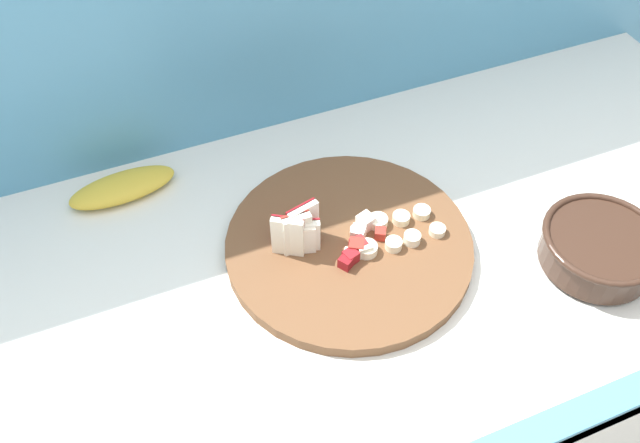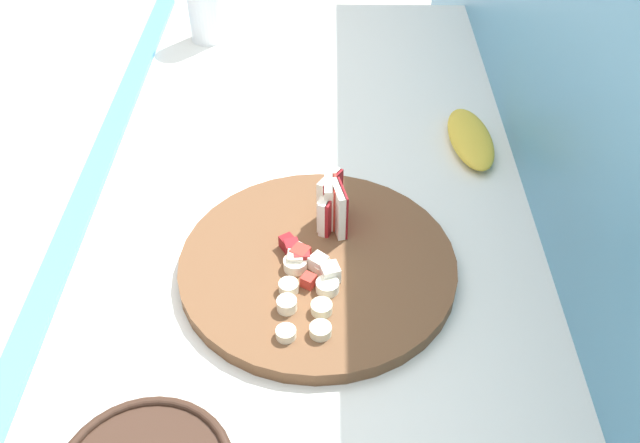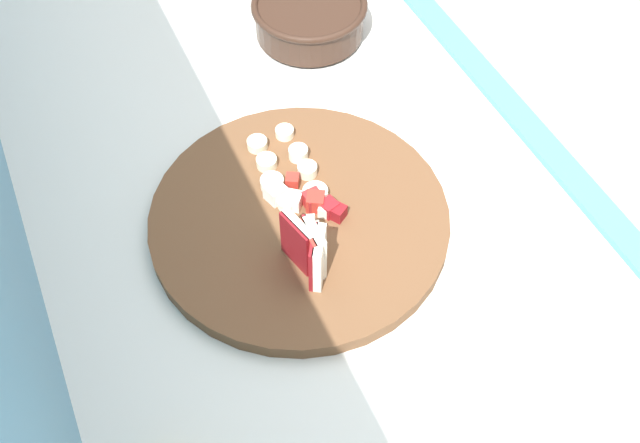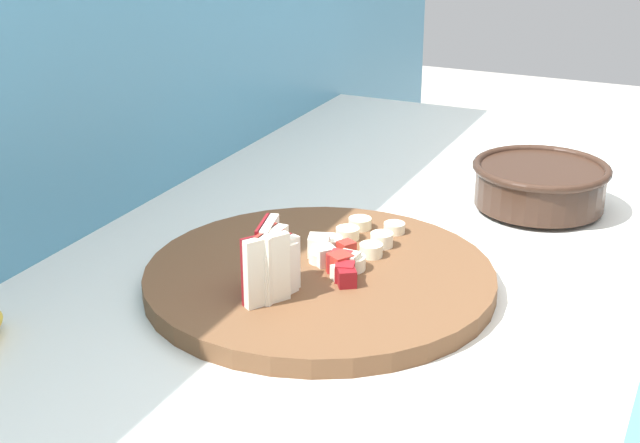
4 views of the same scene
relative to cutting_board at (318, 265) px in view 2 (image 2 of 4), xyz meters
The scene contains 7 objects.
tile_backsplash 0.36m from the cutting_board, 93.97° to the left, with size 2.40×0.04×1.48m, color #4C8EB2.
cutting_board is the anchor object (origin of this frame).
apple_wedge_fan 0.08m from the cutting_board, 166.57° to the left, with size 0.07×0.04×0.07m.
apple_dice_pile 0.03m from the cutting_board, 62.56° to the right, with size 0.09×0.08×0.02m.
banana_slice_rows 0.07m from the cutting_board, 11.74° to the right, with size 0.13×0.07×0.01m.
banana_peel 0.36m from the cutting_board, 139.71° to the left, with size 0.16×0.06×0.03m, color gold.
small_jar 0.66m from the cutting_board, 160.36° to the right, with size 0.06×0.06×0.13m, color white.
Camera 2 is at (0.63, 0.04, 1.54)m, focal length 39.02 mm.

